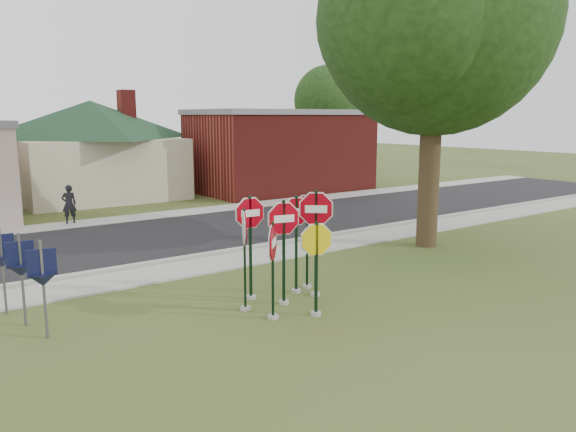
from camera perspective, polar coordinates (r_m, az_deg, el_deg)
ground at (r=12.32m, az=3.37°, el=-10.66°), size 120.00×120.00×0.00m
sidewalk_near at (r=16.72m, az=-8.69°, el=-5.04°), size 60.00×1.60×0.06m
road at (r=20.72m, az=-14.42°, el=-2.32°), size 60.00×7.00×0.04m
sidewalk_far at (r=24.70m, az=-18.12°, el=-0.51°), size 60.00×1.60×0.06m
curb at (r=17.58m, az=-10.20°, el=-4.20°), size 60.00×0.20×0.14m
stop_sign_center at (r=12.95m, az=-0.44°, el=-2.19°), size 1.04×0.27×2.58m
stop_sign_yellow at (r=12.30m, az=2.90°, el=-4.22°), size 0.97×0.32×2.22m
stop_sign_left at (r=12.07m, az=-1.56°, el=-4.24°), size 0.79×0.81×2.26m
stop_sign_right at (r=13.55m, az=2.85°, el=-1.09°), size 0.90×0.74×2.74m
stop_sign_back_right at (r=13.85m, az=0.84°, el=-1.58°), size 0.94×0.31×2.55m
stop_sign_back_left at (r=13.36m, az=-3.86°, el=-1.71°), size 1.04×0.24×2.63m
stop_sign_far_right at (r=14.22m, az=1.97°, el=-1.24°), size 0.74×0.68×2.56m
stop_sign_far_left at (r=12.60m, az=-4.44°, el=-2.99°), size 0.49×0.96×2.46m
route_sign_row at (r=13.89m, az=-27.06°, el=-4.09°), size 1.43×4.63×2.00m
building_house at (r=32.28m, az=-19.34°, el=8.26°), size 11.60×11.60×6.20m
building_brick at (r=33.58m, az=-0.74°, el=6.75°), size 10.20×6.20×4.75m
oak_tree at (r=19.58m, az=14.81°, el=19.03°), size 11.22×10.62×11.33m
bg_tree_right at (r=45.60m, az=4.19°, el=11.60°), size 5.60×5.60×8.40m
pedestrian at (r=24.49m, az=-21.35°, el=1.14°), size 0.60×0.42×1.57m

